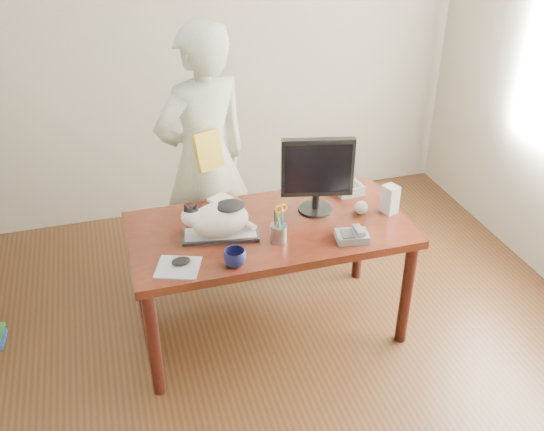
{
  "coord_description": "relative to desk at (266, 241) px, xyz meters",
  "views": [
    {
      "loc": [
        -0.82,
        -2.22,
        2.58
      ],
      "look_at": [
        0.0,
        0.55,
        0.85
      ],
      "focal_mm": 40.0,
      "sensor_mm": 36.0,
      "label": 1
    }
  ],
  "objects": [
    {
      "name": "room",
      "position": [
        0.0,
        -0.68,
        0.75
      ],
      "size": [
        4.5,
        4.5,
        4.5
      ],
      "color": "black",
      "rests_on": "ground"
    },
    {
      "name": "desk",
      "position": [
        0.0,
        0.0,
        0.0
      ],
      "size": [
        1.6,
        0.8,
        0.75
      ],
      "color": "black",
      "rests_on": "ground"
    },
    {
      "name": "keyboard",
      "position": [
        -0.29,
        -0.11,
        0.16
      ],
      "size": [
        0.44,
        0.23,
        0.03
      ],
      "rotation": [
        0.0,
        0.0,
        -0.18
      ],
      "color": "black",
      "rests_on": "desk"
    },
    {
      "name": "cat",
      "position": [
        -0.3,
        -0.11,
        0.27
      ],
      "size": [
        0.42,
        0.25,
        0.23
      ],
      "rotation": [
        0.0,
        0.0,
        -0.18
      ],
      "color": "white",
      "rests_on": "keyboard"
    },
    {
      "name": "monitor",
      "position": [
        0.31,
        -0.0,
        0.41
      ],
      "size": [
        0.42,
        0.24,
        0.47
      ],
      "rotation": [
        0.0,
        0.0,
        -0.23
      ],
      "color": "black",
      "rests_on": "desk"
    },
    {
      "name": "pen_cup",
      "position": [
        0.01,
        -0.24,
        0.21
      ],
      "size": [
        0.11,
        0.11,
        0.23
      ],
      "rotation": [
        0.0,
        0.0,
        0.2
      ],
      "color": "gray",
      "rests_on": "desk"
    },
    {
      "name": "mousepad",
      "position": [
        -0.56,
        -0.33,
        0.15
      ],
      "size": [
        0.27,
        0.26,
        0.0
      ],
      "rotation": [
        0.0,
        0.0,
        -0.35
      ],
      "color": "#A5AAB1",
      "rests_on": "desk"
    },
    {
      "name": "mouse",
      "position": [
        -0.54,
        -0.31,
        0.17
      ],
      "size": [
        0.12,
        0.09,
        0.04
      ],
      "rotation": [
        0.0,
        0.0,
        -0.35
      ],
      "color": "black",
      "rests_on": "mousepad"
    },
    {
      "name": "coffee_mug",
      "position": [
        -0.28,
        -0.4,
        0.19
      ],
      "size": [
        0.16,
        0.16,
        0.09
      ],
      "primitive_type": "imported",
      "rotation": [
        0.0,
        0.0,
        0.99
      ],
      "color": "black",
      "rests_on": "desk"
    },
    {
      "name": "phone",
      "position": [
        0.4,
        -0.34,
        0.17
      ],
      "size": [
        0.19,
        0.16,
        0.08
      ],
      "rotation": [
        0.0,
        0.0,
        -0.17
      ],
      "color": "slate",
      "rests_on": "desk"
    },
    {
      "name": "speaker",
      "position": [
        0.72,
        -0.12,
        0.23
      ],
      "size": [
        0.1,
        0.11,
        0.17
      ],
      "rotation": [
        0.0,
        0.0,
        0.32
      ],
      "color": "#ACADAF",
      "rests_on": "desk"
    },
    {
      "name": "baseball",
      "position": [
        0.56,
        -0.09,
        0.19
      ],
      "size": [
        0.08,
        0.08,
        0.08
      ],
      "rotation": [
        0.0,
        0.0,
        -0.16
      ],
      "color": "beige",
      "rests_on": "desk"
    },
    {
      "name": "book_stack",
      "position": [
        -0.21,
        0.2,
        0.18
      ],
      "size": [
        0.24,
        0.21,
        0.07
      ],
      "rotation": [
        0.0,
        0.0,
        0.39
      ],
      "color": "#431217",
      "rests_on": "desk"
    },
    {
      "name": "calculator",
      "position": [
        0.58,
        0.2,
        0.18
      ],
      "size": [
        0.18,
        0.23,
        0.07
      ],
      "rotation": [
        0.0,
        0.0,
        0.1
      ],
      "color": "slate",
      "rests_on": "desk"
    },
    {
      "name": "person",
      "position": [
        -0.25,
        0.56,
        0.29
      ],
      "size": [
        0.76,
        0.63,
        1.79
      ],
      "primitive_type": "imported",
      "rotation": [
        0.0,
        0.0,
        3.49
      ],
      "color": "white",
      "rests_on": "ground"
    },
    {
      "name": "held_book",
      "position": [
        -0.25,
        0.39,
        0.45
      ],
      "size": [
        0.19,
        0.15,
        0.24
      ],
      "rotation": [
        0.0,
        0.0,
        0.35
      ],
      "color": "gold",
      "rests_on": "person"
    }
  ]
}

